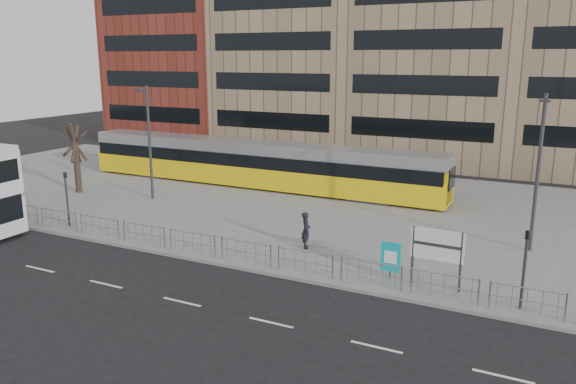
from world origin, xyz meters
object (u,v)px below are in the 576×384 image
at_px(lamp_post_west, 149,138).
at_px(tram, 255,164).
at_px(lamp_post_east, 538,167).
at_px(station_sign, 437,248).
at_px(traffic_light_west, 66,192).
at_px(traffic_light_east, 525,260).
at_px(bare_tree, 73,121).
at_px(pedestrian, 306,230).
at_px(ad_panel, 391,258).

bearing_deg(lamp_post_west, tram, 56.02).
bearing_deg(lamp_post_east, station_sign, -115.82).
height_order(traffic_light_west, lamp_post_west, lamp_post_west).
relative_size(station_sign, lamp_post_east, 0.33).
distance_m(traffic_light_east, lamp_post_east, 7.59).
distance_m(lamp_post_east, bare_tree, 29.39).
relative_size(station_sign, bare_tree, 0.35).
bearing_deg(tram, traffic_light_east, -35.10).
bearing_deg(traffic_light_east, tram, 166.66).
distance_m(traffic_light_west, bare_tree, 8.96).
distance_m(tram, lamp_post_west, 8.13).
bearing_deg(tram, lamp_post_west, -123.85).
xyz_separation_m(traffic_light_west, traffic_light_east, (23.78, -0.23, 0.00)).
relative_size(station_sign, lamp_post_west, 0.33).
bearing_deg(bare_tree, lamp_post_west, 7.59).
distance_m(pedestrian, lamp_post_east, 11.52).
relative_size(traffic_light_west, bare_tree, 0.43).
height_order(tram, lamp_post_east, lamp_post_east).
distance_m(pedestrian, traffic_light_east, 10.61).
bearing_deg(bare_tree, ad_panel, -13.29).
relative_size(pedestrian, bare_tree, 0.26).
xyz_separation_m(pedestrian, traffic_light_west, (-13.58, -2.49, 1.05)).
distance_m(ad_panel, pedestrian, 5.31).
bearing_deg(ad_panel, bare_tree, 166.68).
relative_size(lamp_post_west, bare_tree, 1.05).
distance_m(station_sign, traffic_light_west, 20.43).
relative_size(ad_panel, traffic_light_east, 0.53).
bearing_deg(ad_panel, traffic_light_west, -178.58).
xyz_separation_m(tram, pedestrian, (9.09, -10.91, -0.74)).
bearing_deg(pedestrian, ad_panel, -136.72).
bearing_deg(lamp_post_west, station_sign, -18.05).
height_order(ad_panel, lamp_post_west, lamp_post_west).
bearing_deg(lamp_post_west, traffic_light_east, -16.93).
distance_m(ad_panel, lamp_post_west, 19.70).
height_order(tram, traffic_light_west, tram).
xyz_separation_m(traffic_light_east, lamp_post_east, (-0.13, 7.25, 2.23)).
bearing_deg(lamp_post_east, traffic_light_west, -163.45).
bearing_deg(station_sign, traffic_light_west, -177.23).
relative_size(traffic_light_west, lamp_post_west, 0.41).
bearing_deg(station_sign, lamp_post_east, 65.93).
height_order(lamp_post_west, bare_tree, lamp_post_west).
distance_m(tram, bare_tree, 12.94).
bearing_deg(station_sign, tram, 142.46).
height_order(tram, station_sign, tram).
bearing_deg(pedestrian, bare_tree, 54.85).
bearing_deg(traffic_light_west, lamp_post_west, 112.36).
bearing_deg(traffic_light_west, station_sign, 24.66).
bearing_deg(station_sign, ad_panel, 178.65).
distance_m(traffic_light_west, lamp_post_east, 24.77).
bearing_deg(tram, pedestrian, -50.06).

